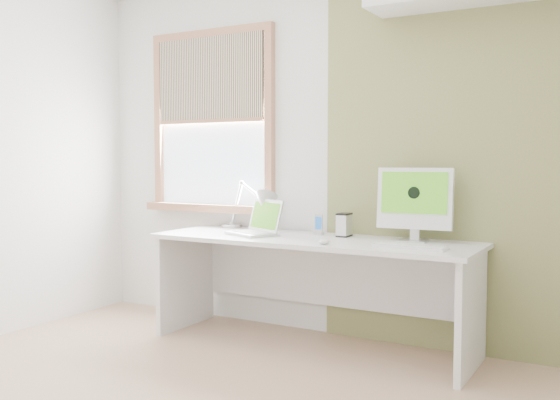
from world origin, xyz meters
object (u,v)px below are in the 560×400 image
Objects in this scene: desk at (315,266)px; imac at (415,200)px; external_drive at (344,225)px; laptop at (258,226)px; desk_lamp at (258,205)px.

desk is 0.80m from imac.
laptop is at bearing -161.76° from external_drive.
laptop is (-0.42, -0.06, 0.25)m from desk.
desk_lamp is 1.16m from imac.
imac is (0.49, -0.01, 0.18)m from external_drive.
imac is at bearing 0.81° from desk_lamp.
desk is 0.49m from laptop.
desk_lamp is (-0.51, 0.10, 0.39)m from desk.
imac reaches higher than desk_lamp.
laptop is 0.60m from external_drive.
desk_lamp is 0.23m from laptop.
desk is at bearing -140.78° from external_drive.
desk_lamp reaches higher than desk.
external_drive is (0.15, 0.13, 0.27)m from desk.
laptop is 0.88× the size of imac.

